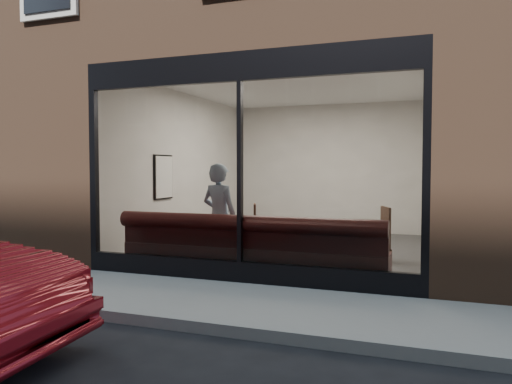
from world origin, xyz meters
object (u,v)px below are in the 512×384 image
(cafe_chair_right, at_px, (374,249))
(cafe_table_right, at_px, (308,222))
(cafe_chair_left, at_px, (244,242))
(person, at_px, (219,217))
(banquette, at_px, (250,262))
(cafe_table_left, at_px, (220,217))

(cafe_chair_right, bearing_deg, cafe_table_right, 18.46)
(cafe_chair_left, relative_size, cafe_chair_right, 0.90)
(person, distance_m, cafe_chair_right, 2.72)
(person, bearing_deg, banquette, 168.35)
(person, bearing_deg, cafe_table_right, -140.80)
(cafe_table_left, distance_m, cafe_chair_left, 0.79)
(cafe_table_right, bearing_deg, cafe_chair_left, 150.71)
(cafe_table_right, bearing_deg, person, -153.19)
(cafe_chair_left, bearing_deg, cafe_table_right, 129.73)
(banquette, bearing_deg, cafe_table_right, 55.42)
(cafe_table_left, distance_m, cafe_chair_right, 2.70)
(cafe_table_left, bearing_deg, cafe_chair_left, 66.68)
(cafe_table_right, xyz_separation_m, cafe_chair_left, (-1.40, 0.78, -0.50))
(banquette, relative_size, cafe_table_right, 6.38)
(cafe_table_left, height_order, cafe_chair_left, cafe_table_left)
(cafe_table_right, height_order, cafe_chair_left, cafe_table_right)
(cafe_table_right, relative_size, cafe_chair_left, 1.51)
(cafe_chair_right, bearing_deg, person, 10.80)
(person, xyz_separation_m, cafe_table_right, (1.25, 0.63, -0.10))
(person, distance_m, cafe_chair_left, 1.55)
(banquette, height_order, cafe_table_left, cafe_table_left)
(cafe_table_left, distance_m, cafe_table_right, 1.65)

